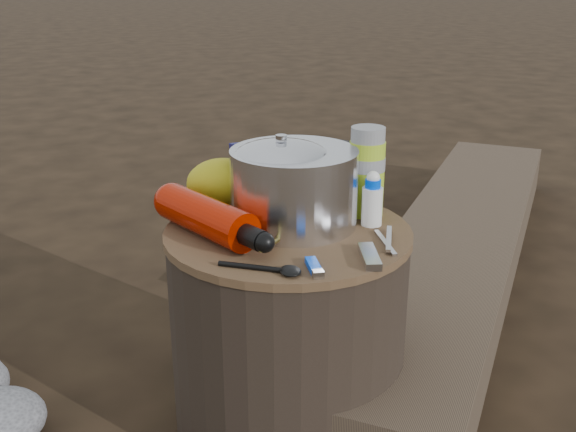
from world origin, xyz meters
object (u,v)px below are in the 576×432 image
object	(u,v)px
thermos	(367,172)
travel_mug	(335,173)
stump	(288,329)
log_main	(457,250)
camping_pot	(281,184)
fuel_bottle	(206,217)

from	to	relation	value
thermos	travel_mug	xyz separation A→B (m)	(-0.03, 0.10, -0.03)
travel_mug	stump	bearing A→B (deg)	-136.90
log_main	camping_pot	xyz separation A→B (m)	(-0.73, -0.53, 0.45)
thermos	travel_mug	world-z (taller)	thermos
travel_mug	camping_pot	bearing A→B (deg)	-143.41
log_main	travel_mug	distance (m)	0.83
thermos	travel_mug	distance (m)	0.11
camping_pot	travel_mug	bearing A→B (deg)	36.59
log_main	travel_mug	world-z (taller)	travel_mug
stump	fuel_bottle	size ratio (longest dim) A/B	1.54
thermos	log_main	bearing A→B (deg)	43.06
camping_pot	thermos	size ratio (longest dim) A/B	0.96
log_main	fuel_bottle	distance (m)	1.11
log_main	fuel_bottle	bearing A→B (deg)	-109.68
stump	thermos	world-z (taller)	thermos
fuel_bottle	travel_mug	bearing A→B (deg)	-3.19
stump	log_main	size ratio (longest dim) A/B	0.23
stump	travel_mug	bearing A→B (deg)	43.10
log_main	thermos	bearing A→B (deg)	-97.61
camping_pot	fuel_bottle	bearing A→B (deg)	-177.54
stump	fuel_bottle	world-z (taller)	fuel_bottle
fuel_bottle	thermos	bearing A→B (deg)	-21.05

